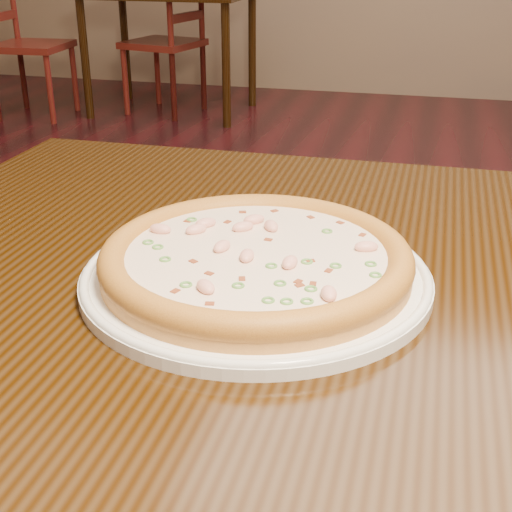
% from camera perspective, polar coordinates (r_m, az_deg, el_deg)
% --- Properties ---
extents(hero_table, '(1.20, 0.80, 0.75)m').
position_cam_1_polar(hero_table, '(0.80, 9.40, -7.91)').
color(hero_table, black).
rests_on(hero_table, ground).
extents(plate, '(0.35, 0.35, 0.02)m').
position_cam_1_polar(plate, '(0.72, 0.00, -1.55)').
color(plate, white).
rests_on(plate, hero_table).
extents(pizza, '(0.31, 0.31, 0.03)m').
position_cam_1_polar(pizza, '(0.71, -0.00, -0.21)').
color(pizza, '#C48B3A').
rests_on(pizza, plate).
extents(bg_table_left, '(1.00, 0.70, 0.75)m').
position_cam_1_polar(bg_table_left, '(4.68, -6.95, 19.23)').
color(bg_table_left, black).
rests_on(bg_table_left, ground).
extents(chair_a, '(0.45, 0.45, 0.95)m').
position_cam_1_polar(chair_a, '(4.80, -18.17, 15.78)').
color(chair_a, '#612012').
rests_on(chair_a, ground).
extents(chair_b, '(0.50, 0.50, 0.95)m').
position_cam_1_polar(chair_b, '(4.68, -6.86, 16.58)').
color(chair_b, '#612012').
rests_on(chair_b, ground).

